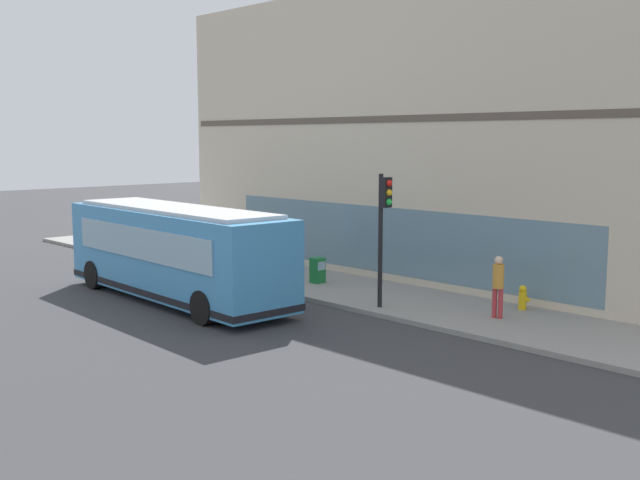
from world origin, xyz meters
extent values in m
plane|color=#38383A|center=(0.00, 0.00, 0.00)|extent=(120.00, 120.00, 0.00)
cube|color=gray|center=(4.66, 0.00, 0.07)|extent=(4.12, 40.00, 0.15)
cube|color=beige|center=(10.00, 0.00, 5.39)|extent=(6.56, 23.52, 10.79)
cube|color=brown|center=(6.87, 0.00, 5.93)|extent=(0.36, 23.05, 0.24)
cube|color=slate|center=(6.77, 0.00, 1.60)|extent=(0.12, 16.46, 2.40)
cube|color=#3F8CC6|center=(-0.35, 2.92, 1.60)|extent=(2.83, 10.08, 2.70)
cube|color=silver|center=(-0.35, 2.92, 3.01)|extent=(2.42, 9.06, 0.12)
cube|color=#8CB2C6|center=(-0.19, 7.89, 2.05)|extent=(2.20, 0.15, 1.20)
cube|color=#8CB2C6|center=(0.92, 2.87, 2.00)|extent=(0.33, 8.20, 1.00)
cube|color=#8CB2C6|center=(-1.62, 2.96, 2.00)|extent=(0.33, 8.20, 1.00)
cube|color=black|center=(-0.35, 2.92, 0.43)|extent=(2.87, 10.12, 0.20)
cylinder|color=black|center=(0.92, 6.48, 0.50)|extent=(0.33, 1.01, 1.00)
cylinder|color=black|center=(-1.38, 6.55, 0.50)|extent=(0.33, 1.01, 1.00)
cylinder|color=black|center=(0.69, -0.52, 0.50)|extent=(0.33, 1.01, 1.00)
cylinder|color=black|center=(-1.61, -0.44, 0.50)|extent=(0.33, 1.01, 1.00)
cylinder|color=black|center=(3.24, -2.78, 2.18)|extent=(0.14, 0.14, 4.06)
cube|color=black|center=(3.24, -2.97, 3.66)|extent=(0.32, 0.24, 0.90)
sphere|color=red|center=(3.24, -3.10, 3.94)|extent=(0.20, 0.20, 0.20)
sphere|color=yellow|center=(3.24, -3.10, 3.66)|extent=(0.20, 0.20, 0.20)
sphere|color=green|center=(3.24, -3.10, 3.38)|extent=(0.20, 0.20, 0.20)
cylinder|color=yellow|center=(6.09, -5.96, 0.43)|extent=(0.24, 0.24, 0.55)
sphere|color=yellow|center=(6.09, -5.96, 0.78)|extent=(0.22, 0.22, 0.22)
cylinder|color=yellow|center=(6.09, -6.13, 0.48)|extent=(0.10, 0.12, 0.10)
cylinder|color=yellow|center=(6.26, -5.96, 0.48)|extent=(0.12, 0.10, 0.10)
cylinder|color=#B23338|center=(4.59, -5.97, 0.59)|extent=(0.14, 0.14, 0.87)
cylinder|color=#B23338|center=(4.63, -6.14, 0.59)|extent=(0.14, 0.14, 0.87)
cylinder|color=gold|center=(4.61, -6.06, 1.36)|extent=(0.32, 0.32, 0.69)
sphere|color=beige|center=(4.61, -6.06, 1.83)|extent=(0.24, 0.24, 0.24)
cylinder|color=#8C3F8C|center=(3.38, 4.42, 0.59)|extent=(0.14, 0.14, 0.88)
cylinder|color=#8C3F8C|center=(3.23, 4.33, 0.59)|extent=(0.14, 0.14, 0.88)
cylinder|color=#B23338|center=(3.31, 4.38, 1.37)|extent=(0.32, 0.32, 0.69)
sphere|color=beige|center=(3.31, 4.38, 1.84)|extent=(0.24, 0.24, 0.24)
cube|color=#197233|center=(4.56, 1.39, 0.60)|extent=(0.44, 0.40, 0.90)
cube|color=#8CB2C6|center=(4.56, 1.18, 0.78)|extent=(0.35, 0.03, 0.30)
camera|label=1|loc=(-13.64, -17.93, 5.24)|focal=42.52mm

